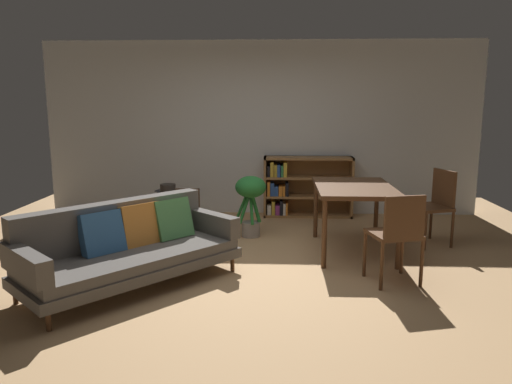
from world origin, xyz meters
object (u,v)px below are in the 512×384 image
object	(u,v)px
open_laptop	(174,193)
dining_table	(354,192)
desk_speaker	(168,192)
dining_chair_far	(435,202)
media_console	(176,216)
dining_chair_near	(397,232)
bookshelf	(301,187)
fabric_couch	(129,245)
potted_floor_plant	(251,196)

from	to	relation	value
open_laptop	dining_table	distance (m)	2.46
desk_speaker	dining_chair_far	size ratio (longest dim) A/B	0.22
dining_table	media_console	bearing A→B (deg)	163.81
desk_speaker	dining_table	size ratio (longest dim) A/B	0.15
dining_chair_near	bookshelf	size ratio (longest dim) A/B	0.66
open_laptop	media_console	bearing A→B (deg)	-72.22
fabric_couch	potted_floor_plant	distance (m)	2.07
media_console	desk_speaker	xyz separation A→B (m)	(-0.04, -0.24, 0.37)
media_console	dining_chair_far	world-z (taller)	dining_chair_far
desk_speaker	dining_table	bearing A→B (deg)	-10.35
fabric_couch	media_console	xyz separation A→B (m)	(0.08, 1.79, -0.13)
fabric_couch	desk_speaker	size ratio (longest dim) A/B	10.41
fabric_couch	bookshelf	world-z (taller)	bookshelf
dining_table	bookshelf	size ratio (longest dim) A/B	0.96
dining_table	fabric_couch	bearing A→B (deg)	-154.25
open_laptop	dining_chair_far	distance (m)	3.41
dining_chair_far	open_laptop	bearing A→B (deg)	172.58
desk_speaker	potted_floor_plant	world-z (taller)	potted_floor_plant
media_console	potted_floor_plant	xyz separation A→B (m)	(1.02, -0.05, 0.29)
desk_speaker	dining_chair_far	xyz separation A→B (m)	(3.37, -0.06, -0.09)
media_console	desk_speaker	world-z (taller)	desk_speaker
dining_chair_far	bookshelf	size ratio (longest dim) A/B	0.68
desk_speaker	dining_chair_far	world-z (taller)	dining_chair_far
dining_chair_near	potted_floor_plant	bearing A→B (deg)	132.45
open_laptop	dining_chair_far	bearing A→B (deg)	-7.42
potted_floor_plant	dining_chair_far	distance (m)	2.33
open_laptop	dining_table	size ratio (longest dim) A/B	0.34
fabric_couch	open_laptop	xyz separation A→B (m)	(0.04, 1.94, 0.16)
media_console	bookshelf	bearing A→B (deg)	34.67
desk_speaker	open_laptop	bearing A→B (deg)	91.40
fabric_couch	open_laptop	world-z (taller)	fabric_couch
dining_chair_near	dining_chair_far	bearing A→B (deg)	60.47
open_laptop	desk_speaker	world-z (taller)	desk_speaker
dining_chair_far	bookshelf	bearing A→B (deg)	136.95
open_laptop	dining_chair_far	world-z (taller)	dining_chair_far
dining_table	bookshelf	xyz separation A→B (m)	(-0.53, 1.86, -0.26)
potted_floor_plant	bookshelf	world-z (taller)	bookshelf
dining_table	dining_chair_far	bearing A→B (deg)	18.96
media_console	dining_table	bearing A→B (deg)	-16.19
media_console	dining_table	xyz separation A→B (m)	(2.27, -0.66, 0.47)
media_console	desk_speaker	distance (m)	0.45
dining_chair_near	bookshelf	distance (m)	3.02
desk_speaker	bookshelf	size ratio (longest dim) A/B	0.15
dining_chair_far	dining_chair_near	bearing A→B (deg)	-119.53
media_console	desk_speaker	size ratio (longest dim) A/B	6.00
media_console	bookshelf	distance (m)	2.12
desk_speaker	bookshelf	bearing A→B (deg)	39.04
potted_floor_plant	bookshelf	distance (m)	1.45
media_console	dining_table	world-z (taller)	dining_table
dining_chair_near	dining_chair_far	xyz separation A→B (m)	(0.80, 1.41, 0.00)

